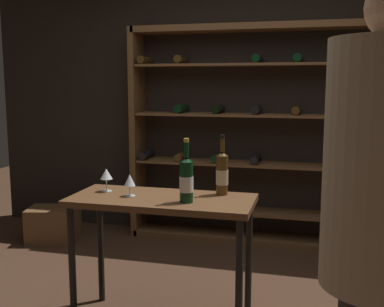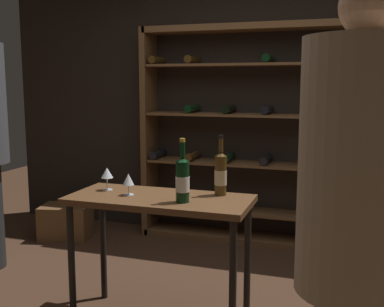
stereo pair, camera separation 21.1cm
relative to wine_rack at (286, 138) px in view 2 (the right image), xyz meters
name	(u,v)px [view 2 (the right image)]	position (x,y,z in m)	size (l,w,h in m)	color
back_wall	(259,100)	(-0.30, 0.21, 0.34)	(5.48, 0.10, 2.78)	black
wine_rack	(286,138)	(0.00, 0.00, 0.00)	(2.85, 0.32, 2.10)	brown
tasting_table	(160,213)	(-0.56, -1.76, -0.31)	(1.15, 0.51, 0.84)	brown
person_bystander_dark_jacket	(360,227)	(0.60, -2.75, 0.01)	(0.44, 0.44, 1.91)	#323232
wine_crate	(66,222)	(-2.11, -0.48, -0.88)	(0.48, 0.34, 0.34)	brown
wine_bottle_black_capsule	(221,173)	(-0.21, -1.60, -0.06)	(0.08, 0.08, 0.39)	#4C3314
wine_bottle_green_slim	(183,179)	(-0.38, -1.85, -0.06)	(0.08, 0.08, 0.39)	black
wine_glass_stemmed_right	(107,174)	(-0.96, -1.70, -0.09)	(0.08, 0.08, 0.15)	silver
wine_glass_stemmed_left	(128,180)	(-0.76, -1.79, -0.11)	(0.07, 0.07, 0.14)	silver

